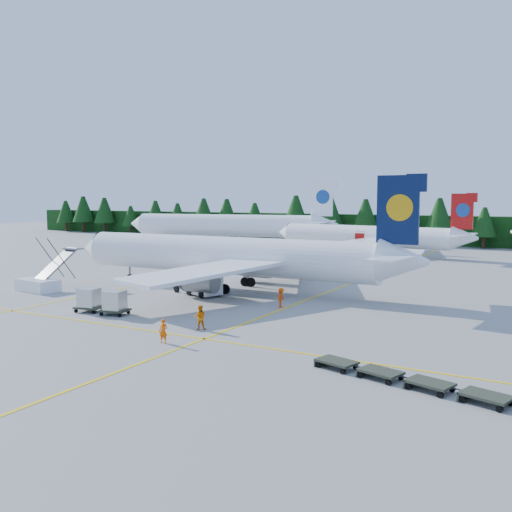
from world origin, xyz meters
The scene contains 15 objects.
ground centered at (0.00, 0.00, 0.00)m, with size 320.00×320.00×0.00m, color gray.
taxi_stripe_a centered at (-14.00, 20.00, 0.01)m, with size 0.25×120.00×0.01m, color yellow.
taxi_stripe_b centered at (6.00, 20.00, 0.01)m, with size 0.25×120.00×0.01m, color yellow.
taxi_stripe_cross centered at (0.00, -6.00, 0.01)m, with size 80.00×0.25×0.01m, color yellow.
treeline_hedge centered at (0.00, 82.00, 3.00)m, with size 220.00×4.00×6.00m, color black.
airliner_navy centered at (-5.22, 12.95, 3.52)m, with size 40.24×33.12×11.70m.
airliner_red centered at (-4.13, 56.12, 3.10)m, with size 35.39×28.96×10.31m.
airliner_far_left centered at (-36.37, 60.70, 4.09)m, with size 44.65×10.48×13.04m.
airstairs centered at (-20.55, 2.54, 0.93)m, with size 5.00×6.79×4.27m.
service_truck centered at (-4.94, 8.75, 1.36)m, with size 6.06×3.94×2.75m.
dolly_train centered at (21.94, -9.15, 0.42)m, with size 13.50×4.41×0.13m.
uld_pair centered at (-6.48, -2.99, 1.14)m, with size 5.32×2.20×1.69m.
crew_a centered at (4.24, -8.24, 0.81)m, with size 0.59×0.39×1.62m, color #FF5B05.
crew_b centered at (4.12, -3.81, 0.91)m, with size 0.88×0.69×1.82m, color orange.
crew_c centered at (5.52, 6.68, 0.88)m, with size 0.73×0.49×1.76m, color #FE4505.
Camera 1 is at (27.97, -37.78, 9.73)m, focal length 40.00 mm.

